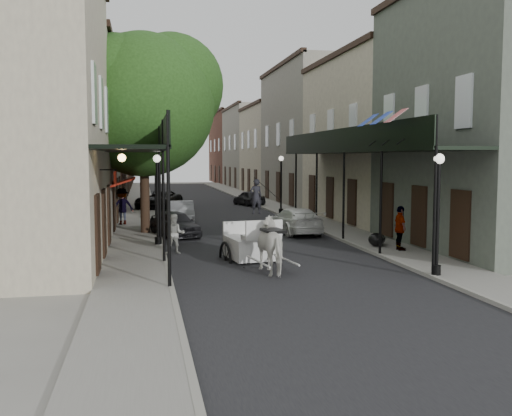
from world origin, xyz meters
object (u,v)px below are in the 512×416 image
car_right_far (249,198)px  tree_far (148,128)px  pedestrian_walking (175,234)px  car_left_mid (181,213)px  carriage (247,227)px  car_left_far (159,200)px  lamppost_right_far (281,184)px  horse (275,245)px  car_right_near (295,221)px  lamppost_right_near (438,212)px  pedestrian_sidewalk_left (122,206)px  tree_near (152,99)px  car_left_near (175,224)px  lamppost_left (158,198)px  pedestrian_sidewalk_right (400,228)px

car_right_far → tree_far: bearing=-3.7°
pedestrian_walking → car_left_mid: (0.90, 9.91, -0.13)m
carriage → car_left_far: size_ratio=0.62×
lamppost_right_far → horse: lamppost_right_far is taller
horse → car_right_far: 26.21m
car_right_near → car_left_far: bearing=-71.4°
tree_far → lamppost_right_near: 27.74m
lamppost_right_near → pedestrian_sidewalk_left: lamppost_right_near is taller
car_left_far → car_right_near: car_left_far is taller
tree_near → lamppost_right_far: bearing=43.3°
tree_far → pedestrian_walking: bearing=-87.9°
tree_far → car_left_mid: tree_far is taller
tree_near → car_left_mid: tree_near is taller
car_left_near → lamppost_left: bearing=-124.6°
car_right_far → lamppost_right_far: bearing=79.5°
car_left_mid → horse: bearing=-79.4°
pedestrian_sidewalk_right → car_left_far: pedestrian_sidewalk_right is taller
pedestrian_sidewalk_right → car_left_near: bearing=57.6°
tree_near → pedestrian_sidewalk_left: size_ratio=4.91×
lamppost_left → car_left_near: 3.43m
horse → pedestrian_sidewalk_left: size_ratio=1.08×
lamppost_right_near → car_left_mid: bearing=112.6°
car_left_near → car_right_far: car_left_near is taller
car_left_near → lamppost_right_near: bearing=-74.9°
lamppost_left → pedestrian_sidewalk_left: (-1.70, 7.60, -0.95)m
lamppost_right_near → pedestrian_walking: (-7.60, 6.15, -1.28)m
lamppost_right_near → carriage: lamppost_right_near is taller
pedestrian_sidewalk_left → tree_far: bearing=-117.0°
lamppost_right_far → pedestrian_sidewalk_left: bearing=-156.0°
tree_far → carriage: size_ratio=2.88×
tree_near → lamppost_left: bearing=-88.7°
lamppost_right_near → lamppost_right_far: (0.00, 20.00, 0.00)m
tree_near → pedestrian_sidewalk_left: tree_near is taller
car_left_mid → car_left_near: bearing=-94.7°
lamppost_right_far → pedestrian_sidewalk_right: bearing=-86.4°
lamppost_right_near → pedestrian_sidewalk_right: size_ratio=2.14×
car_left_near → pedestrian_sidewalk_left: bearing=100.5°
horse → car_right_near: horse is taller
lamppost_right_near → car_left_mid: (-6.70, 16.07, -1.41)m
car_right_near → car_right_far: bearing=-96.6°
lamppost_right_far → lamppost_right_near: bearing=-90.0°
pedestrian_walking → pedestrian_sidewalk_right: size_ratio=0.89×
lamppost_left → pedestrian_walking: 2.32m
tree_near → tree_far: size_ratio=1.12×
car_left_far → lamppost_left: bearing=-69.0°
lamppost_left → car_right_far: 21.20m
tree_near → tree_far: 14.02m
horse → car_left_near: bearing=-82.0°
pedestrian_walking → car_right_far: bearing=74.3°
horse → tree_far: bearing=-89.7°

